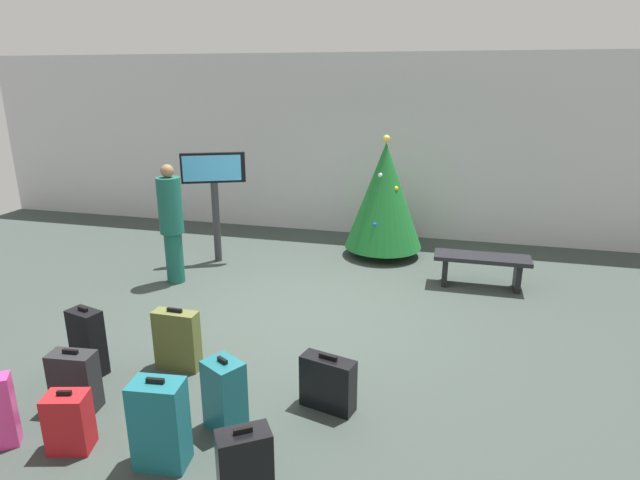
% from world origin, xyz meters
% --- Properties ---
extents(ground_plane, '(16.00, 16.00, 0.00)m').
position_xyz_m(ground_plane, '(0.00, 0.00, 0.00)').
color(ground_plane, '#38423D').
extents(back_wall, '(16.00, 0.20, 3.40)m').
position_xyz_m(back_wall, '(0.00, 3.90, 1.70)').
color(back_wall, silver).
rests_on(back_wall, ground_plane).
extents(holiday_tree, '(1.32, 1.32, 2.07)m').
position_xyz_m(holiday_tree, '(0.69, 2.58, 1.05)').
color(holiday_tree, '#4C3319').
rests_on(holiday_tree, ground_plane).
extents(flight_info_kiosk, '(0.96, 0.49, 1.82)m').
position_xyz_m(flight_info_kiosk, '(-1.95, 1.59, 1.30)').
color(flight_info_kiosk, '#333338').
rests_on(flight_info_kiosk, ground_plane).
extents(waiting_bench, '(1.36, 0.44, 0.48)m').
position_xyz_m(waiting_bench, '(2.29, 1.50, 0.35)').
color(waiting_bench, black).
rests_on(waiting_bench, ground_plane).
extents(traveller_0, '(0.45, 0.45, 1.79)m').
position_xyz_m(traveller_0, '(-2.17, 0.56, 0.94)').
color(traveller_0, '#19594C').
rests_on(traveller_0, ground_plane).
extents(suitcase_0, '(0.54, 0.31, 0.55)m').
position_xyz_m(suitcase_0, '(0.81, -1.97, 0.26)').
color(suitcase_0, black).
rests_on(suitcase_0, ground_plane).
extents(suitcase_1, '(0.43, 0.26, 0.62)m').
position_xyz_m(suitcase_1, '(-1.45, -2.56, 0.29)').
color(suitcase_1, '#232326').
rests_on(suitcase_1, ground_plane).
extents(suitcase_2, '(0.48, 0.18, 0.69)m').
position_xyz_m(suitcase_2, '(-0.90, -1.67, 0.33)').
color(suitcase_2, '#59602D').
rests_on(suitcase_2, ground_plane).
extents(suitcase_4, '(0.39, 0.28, 0.75)m').
position_xyz_m(suitcase_4, '(-1.74, -1.99, 0.36)').
color(suitcase_4, black).
rests_on(suitcase_4, ground_plane).
extents(suitcase_5, '(0.44, 0.30, 0.78)m').
position_xyz_m(suitcase_5, '(-0.29, -3.03, 0.37)').
color(suitcase_5, '#19606B').
rests_on(suitcase_5, ground_plane).
extents(suitcase_6, '(0.39, 0.32, 0.55)m').
position_xyz_m(suitcase_6, '(-1.13, -3.06, 0.26)').
color(suitcase_6, '#B2191E').
rests_on(suitcase_6, ground_plane).
extents(suitcase_7, '(0.43, 0.39, 0.67)m').
position_xyz_m(suitcase_7, '(0.52, -3.28, 0.32)').
color(suitcase_7, black).
rests_on(suitcase_7, ground_plane).
extents(suitcase_8, '(0.42, 0.39, 0.68)m').
position_xyz_m(suitcase_8, '(0.00, -2.47, 0.32)').
color(suitcase_8, '#19606B').
rests_on(suitcase_8, ground_plane).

